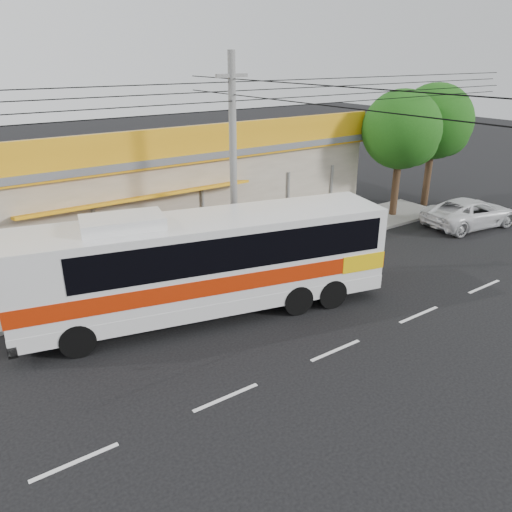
# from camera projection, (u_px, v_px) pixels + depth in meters

# --- Properties ---
(ground) EXTENTS (120.00, 120.00, 0.00)m
(ground) POSITION_uv_depth(u_px,v_px,m) (286.00, 318.00, 17.39)
(ground) COLOR black
(ground) RESTS_ON ground
(sidewalk) EXTENTS (30.00, 3.20, 0.15)m
(sidewalk) POSITION_uv_depth(u_px,v_px,m) (202.00, 262.00, 21.92)
(sidewalk) COLOR gray
(sidewalk) RESTS_ON ground
(lane_markings) EXTENTS (50.00, 0.12, 0.01)m
(lane_markings) POSITION_uv_depth(u_px,v_px,m) (336.00, 350.00, 15.49)
(lane_markings) COLOR silver
(lane_markings) RESTS_ON ground
(storefront_building) EXTENTS (22.60, 9.20, 5.70)m
(storefront_building) POSITION_uv_depth(u_px,v_px,m) (147.00, 187.00, 25.29)
(storefront_building) COLOR gray
(storefront_building) RESTS_ON ground
(coach_bus) EXTENTS (12.90, 5.56, 3.89)m
(coach_bus) POSITION_uv_depth(u_px,v_px,m) (211.00, 258.00, 17.03)
(coach_bus) COLOR silver
(coach_bus) RESTS_ON ground
(motorbike_red) EXTENTS (1.87, 0.97, 0.93)m
(motorbike_red) POSITION_uv_depth(u_px,v_px,m) (79.00, 268.00, 19.88)
(motorbike_red) COLOR maroon
(motorbike_red) RESTS_ON sidewalk
(motorbike_dark) EXTENTS (1.88, 0.81, 1.10)m
(motorbike_dark) POSITION_uv_depth(u_px,v_px,m) (70.00, 292.00, 17.73)
(motorbike_dark) COLOR black
(motorbike_dark) RESTS_ON sidewalk
(white_car) EXTENTS (5.62, 3.17, 1.48)m
(white_car) POSITION_uv_depth(u_px,v_px,m) (470.00, 213.00, 26.42)
(white_car) COLOR silver
(white_car) RESTS_ON ground
(utility_pole) EXTENTS (34.00, 14.00, 8.70)m
(utility_pole) POSITION_uv_depth(u_px,v_px,m) (232.00, 95.00, 18.19)
(utility_pole) COLOR #61615F
(utility_pole) RESTS_ON ground
(tree_near) EXTENTS (4.28, 4.28, 7.10)m
(tree_near) POSITION_uv_depth(u_px,v_px,m) (437.00, 124.00, 28.63)
(tree_near) COLOR #362415
(tree_near) RESTS_ON ground
(tree_far) EXTENTS (4.17, 4.17, 6.91)m
(tree_far) POSITION_uv_depth(u_px,v_px,m) (404.00, 132.00, 26.49)
(tree_far) COLOR #362415
(tree_far) RESTS_ON ground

